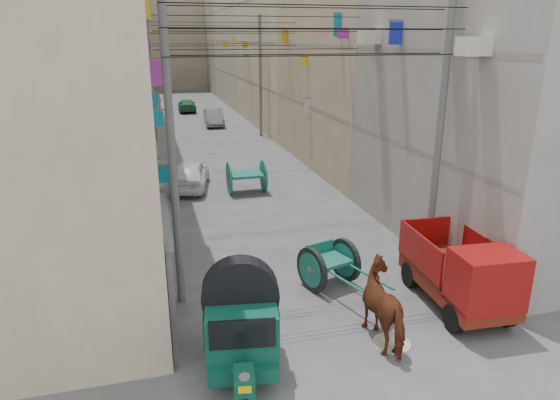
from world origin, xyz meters
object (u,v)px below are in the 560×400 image
object	(u,v)px
auto_rickshaw	(241,322)
second_cart	(247,176)
feed_sack	(392,338)
distant_car_green	(187,105)
tonga_cart	(329,264)
distant_car_white	(190,174)
horse	(388,306)
mini_truck	(466,278)
distant_car_grey	(214,117)

from	to	relation	value
auto_rickshaw	second_cart	distance (m)	12.46
feed_sack	distant_car_green	world-z (taller)	distant_car_green
tonga_cart	second_cart	distance (m)	9.18
feed_sack	distant_car_white	size ratio (longest dim) A/B	0.14
horse	distant_car_white	bearing A→B (deg)	-78.80
tonga_cart	horse	xyz separation A→B (m)	(0.36, -2.83, 0.22)
mini_truck	distant_car_grey	xyz separation A→B (m)	(-2.19, 29.52, -0.31)
mini_truck	distant_car_green	bearing A→B (deg)	98.81
auto_rickshaw	distant_car_green	distance (m)	38.66
horse	distant_car_white	xyz separation A→B (m)	(-3.19, 13.36, -0.21)
second_cart	distant_car_grey	world-z (taller)	second_cart
second_cart	distant_car_green	distance (m)	26.41
horse	distant_car_grey	bearing A→B (deg)	-92.62
distant_car_white	distant_car_grey	world-z (taller)	distant_car_white
tonga_cart	feed_sack	distance (m)	3.08
tonga_cart	distant_car_green	world-z (taller)	tonga_cart
auto_rickshaw	mini_truck	xyz separation A→B (m)	(5.77, 0.79, -0.18)
horse	distant_car_grey	world-z (taller)	horse
mini_truck	second_cart	size ratio (longest dim) A/B	2.21
mini_truck	feed_sack	distance (m)	2.59
auto_rickshaw	distant_car_green	world-z (taller)	auto_rickshaw
feed_sack	horse	xyz separation A→B (m)	(-0.05, 0.18, 0.74)
second_cart	feed_sack	distance (m)	12.23
distant_car_white	distant_car_green	bearing A→B (deg)	-83.46
auto_rickshaw	horse	distance (m)	3.41
horse	tonga_cart	bearing A→B (deg)	-84.92
horse	distant_car_white	distance (m)	13.74
second_cart	distant_car_white	distance (m)	2.73
auto_rickshaw	distant_car_white	distance (m)	13.56
feed_sack	distant_car_grey	bearing A→B (deg)	89.72
mini_truck	distant_car_grey	size ratio (longest dim) A/B	0.93
auto_rickshaw	distant_car_grey	distance (m)	30.52
mini_truck	horse	size ratio (longest dim) A/B	1.75
tonga_cart	mini_truck	bearing A→B (deg)	-56.79
distant_car_green	mini_truck	bearing A→B (deg)	97.57
second_cart	distant_car_grey	xyz separation A→B (m)	(1.03, 18.12, -0.13)
second_cart	horse	bearing A→B (deg)	-85.60
feed_sack	second_cart	bearing A→B (deg)	94.16
second_cart	distant_car_white	size ratio (longest dim) A/B	0.42
feed_sack	distant_car_green	size ratio (longest dim) A/B	0.14
auto_rickshaw	distant_car_green	xyz separation A→B (m)	(2.22, 38.60, -0.56)
mini_truck	distant_car_white	xyz separation A→B (m)	(-5.58, 12.77, -0.29)
feed_sack	distant_car_green	xyz separation A→B (m)	(-1.22, 38.59, 0.43)
mini_truck	tonga_cart	bearing A→B (deg)	144.30
second_cart	distant_car_white	xyz separation A→B (m)	(-2.36, 1.36, -0.11)
second_cart	distant_car_grey	size ratio (longest dim) A/B	0.42
feed_sack	distant_car_white	distance (m)	13.94
distant_car_grey	auto_rickshaw	bearing A→B (deg)	-93.74
mini_truck	second_cart	world-z (taller)	mini_truck
mini_truck	distant_car_grey	world-z (taller)	mini_truck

